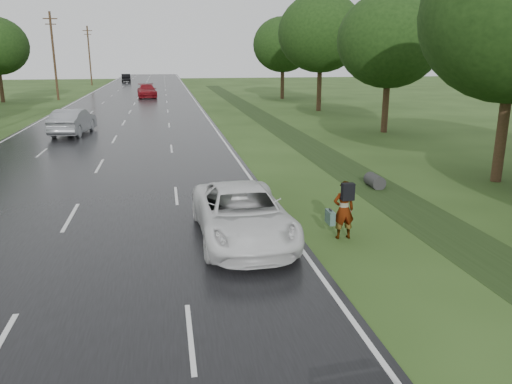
% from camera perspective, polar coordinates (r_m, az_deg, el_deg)
% --- Properties ---
extents(road, '(14.00, 180.00, 0.04)m').
position_cam_1_polar(road, '(53.83, -13.89, 9.44)').
color(road, black).
rests_on(road, ground).
extents(edge_stripe_east, '(0.12, 180.00, 0.01)m').
position_cam_1_polar(edge_stripe_east, '(53.85, -6.61, 9.81)').
color(edge_stripe_east, silver).
rests_on(edge_stripe_east, road).
extents(edge_stripe_west, '(0.12, 180.00, 0.01)m').
position_cam_1_polar(edge_stripe_west, '(54.65, -21.05, 8.98)').
color(edge_stripe_west, silver).
rests_on(edge_stripe_west, road).
extents(center_line, '(0.12, 180.00, 0.01)m').
position_cam_1_polar(center_line, '(53.83, -13.89, 9.47)').
color(center_line, silver).
rests_on(center_line, road).
extents(drainage_ditch, '(2.20, 120.00, 0.56)m').
position_cam_1_polar(drainage_ditch, '(28.89, 6.53, 5.00)').
color(drainage_ditch, black).
rests_on(drainage_ditch, ground).
extents(utility_pole_far, '(1.60, 0.26, 10.00)m').
position_cam_1_polar(utility_pole_far, '(64.69, -22.11, 14.32)').
color(utility_pole_far, '#362A16').
rests_on(utility_pole_far, ground).
extents(utility_pole_distant, '(1.60, 0.26, 10.00)m').
position_cam_1_polar(utility_pole_distant, '(94.31, -18.51, 14.65)').
color(utility_pole_distant, '#362A16').
rests_on(utility_pole_distant, ground).
extents(tree_east_c, '(7.00, 7.00, 9.29)m').
position_cam_1_polar(tree_east_c, '(35.78, 15.06, 16.40)').
color(tree_east_c, '#362A16').
rests_on(tree_east_c, ground).
extents(tree_east_d, '(8.00, 8.00, 10.76)m').
position_cam_1_polar(tree_east_d, '(48.75, 7.44, 17.58)').
color(tree_east_d, '#362A16').
rests_on(tree_east_d, ground).
extents(tree_east_f, '(7.20, 7.20, 9.62)m').
position_cam_1_polar(tree_east_f, '(62.16, 3.09, 16.46)').
color(tree_east_f, '#362A16').
rests_on(tree_east_f, ground).
extents(pedestrian, '(0.78, 0.69, 1.74)m').
position_cam_1_polar(pedestrian, '(14.66, 9.93, -1.94)').
color(pedestrian, '#A5998C').
rests_on(pedestrian, ground).
extents(white_pickup, '(2.64, 5.52, 1.52)m').
position_cam_1_polar(white_pickup, '(14.34, -1.56, -2.51)').
color(white_pickup, white).
rests_on(white_pickup, road).
extents(silver_sedan, '(2.49, 5.36, 1.70)m').
position_cam_1_polar(silver_sedan, '(35.88, -20.20, 7.56)').
color(silver_sedan, gray).
rests_on(silver_sedan, road).
extents(far_car_red, '(2.68, 5.74, 1.62)m').
position_cam_1_polar(far_car_red, '(65.08, -12.36, 11.23)').
color(far_car_red, maroon).
rests_on(far_car_red, road).
extents(far_car_dark, '(2.12, 4.89, 1.56)m').
position_cam_1_polar(far_car_dark, '(103.59, -14.65, 12.51)').
color(far_car_dark, black).
rests_on(far_car_dark, road).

